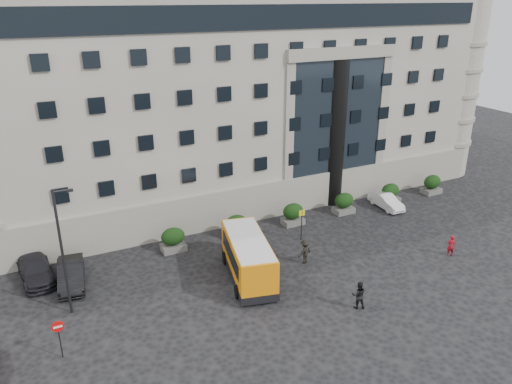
# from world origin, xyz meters

# --- Properties ---
(ground) EXTENTS (120.00, 120.00, 0.00)m
(ground) POSITION_xyz_m (0.00, 0.00, 0.00)
(ground) COLOR black
(ground) RESTS_ON ground
(civic_building) EXTENTS (44.00, 24.00, 18.00)m
(civic_building) POSITION_xyz_m (6.00, 22.00, 9.00)
(civic_building) COLOR gray
(civic_building) RESTS_ON ground
(entrance_column) EXTENTS (1.80, 1.80, 13.00)m
(entrance_column) POSITION_xyz_m (12.00, 10.30, 6.50)
(entrance_column) COLOR black
(entrance_column) RESTS_ON ground
(hedge_a) EXTENTS (1.80, 1.26, 1.84)m
(hedge_a) POSITION_xyz_m (-4.00, 7.80, 0.93)
(hedge_a) COLOR #535351
(hedge_a) RESTS_ON ground
(hedge_b) EXTENTS (1.80, 1.26, 1.84)m
(hedge_b) POSITION_xyz_m (1.20, 7.80, 0.93)
(hedge_b) COLOR #535351
(hedge_b) RESTS_ON ground
(hedge_c) EXTENTS (1.80, 1.26, 1.84)m
(hedge_c) POSITION_xyz_m (6.40, 7.80, 0.93)
(hedge_c) COLOR #535351
(hedge_c) RESTS_ON ground
(hedge_d) EXTENTS (1.80, 1.26, 1.84)m
(hedge_d) POSITION_xyz_m (11.60, 7.80, 0.93)
(hedge_d) COLOR #535351
(hedge_d) RESTS_ON ground
(hedge_e) EXTENTS (1.80, 1.26, 1.84)m
(hedge_e) POSITION_xyz_m (16.80, 7.80, 0.93)
(hedge_e) COLOR #535351
(hedge_e) RESTS_ON ground
(hedge_f) EXTENTS (1.80, 1.26, 1.84)m
(hedge_f) POSITION_xyz_m (22.00, 7.80, 0.93)
(hedge_f) COLOR #535351
(hedge_f) RESTS_ON ground
(street_lamp) EXTENTS (1.16, 0.18, 8.00)m
(street_lamp) POSITION_xyz_m (-11.94, 3.00, 4.37)
(street_lamp) COLOR #262628
(street_lamp) RESTS_ON ground
(bus_stop_sign) EXTENTS (0.50, 0.08, 2.52)m
(bus_stop_sign) POSITION_xyz_m (5.50, 5.00, 1.73)
(bus_stop_sign) COLOR #262628
(bus_stop_sign) RESTS_ON ground
(no_entry_sign) EXTENTS (0.64, 0.16, 2.32)m
(no_entry_sign) POSITION_xyz_m (-13.00, -1.04, 1.65)
(no_entry_sign) COLOR #262628
(no_entry_sign) RESTS_ON ground
(minibus) EXTENTS (3.98, 7.37, 2.92)m
(minibus) POSITION_xyz_m (-0.67, 1.79, 1.61)
(minibus) COLOR orange
(minibus) RESTS_ON ground
(parked_car_b) EXTENTS (2.22, 4.82, 1.53)m
(parked_car_b) POSITION_xyz_m (-11.50, 6.30, 0.77)
(parked_car_b) COLOR black
(parked_car_b) RESTS_ON ground
(parked_car_c) EXTENTS (2.46, 5.14, 1.45)m
(parked_car_c) POSITION_xyz_m (-13.54, 8.10, 0.72)
(parked_car_c) COLOR black
(parked_car_c) RESTS_ON ground
(parked_car_d) EXTENTS (2.55, 4.79, 1.28)m
(parked_car_d) POSITION_xyz_m (-15.47, 12.27, 0.64)
(parked_car_d) COLOR black
(parked_car_d) RESTS_ON ground
(white_taxi) EXTENTS (1.52, 3.91, 1.27)m
(white_taxi) POSITION_xyz_m (15.69, 7.00, 0.64)
(white_taxi) COLOR silver
(white_taxi) RESTS_ON ground
(pedestrian_a) EXTENTS (0.70, 0.60, 1.63)m
(pedestrian_a) POSITION_xyz_m (14.00, -2.10, 0.81)
(pedestrian_a) COLOR maroon
(pedestrian_a) RESTS_ON ground
(pedestrian_b) EXTENTS (1.09, 1.00, 1.81)m
(pedestrian_b) POSITION_xyz_m (3.81, -4.39, 0.91)
(pedestrian_b) COLOR black
(pedestrian_b) RESTS_ON ground
(pedestrian_c) EXTENTS (1.32, 0.99, 1.82)m
(pedestrian_c) POSITION_xyz_m (3.82, 1.79, 0.91)
(pedestrian_c) COLOR black
(pedestrian_c) RESTS_ON ground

